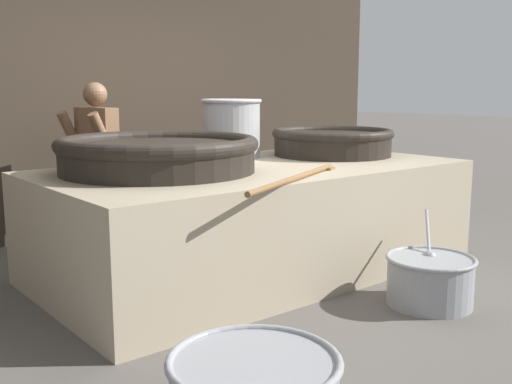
{
  "coord_description": "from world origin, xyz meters",
  "views": [
    {
      "loc": [
        -3.15,
        -3.85,
        1.52
      ],
      "look_at": [
        0.0,
        0.0,
        0.67
      ],
      "focal_mm": 42.0,
      "sensor_mm": 36.0,
      "label": 1
    }
  ],
  "objects_px": {
    "giant_wok_far": "(332,141)",
    "stock_pot": "(232,127)",
    "cook": "(97,161)",
    "prep_bowl_vegetables": "(430,278)",
    "giant_wok_near": "(158,153)"
  },
  "relations": [
    {
      "from": "cook",
      "to": "stock_pot",
      "type": "bearing_deg",
      "value": 129.64
    },
    {
      "from": "giant_wok_near",
      "to": "cook",
      "type": "height_order",
      "value": "cook"
    },
    {
      "from": "cook",
      "to": "prep_bowl_vegetables",
      "type": "distance_m",
      "value": 3.19
    },
    {
      "from": "prep_bowl_vegetables",
      "to": "giant_wok_far",
      "type": "bearing_deg",
      "value": 67.4
    },
    {
      "from": "giant_wok_near",
      "to": "giant_wok_far",
      "type": "height_order",
      "value": "giant_wok_near"
    },
    {
      "from": "giant_wok_near",
      "to": "giant_wok_far",
      "type": "xyz_separation_m",
      "value": [
        1.91,
        -0.03,
        -0.01
      ]
    },
    {
      "from": "stock_pot",
      "to": "prep_bowl_vegetables",
      "type": "distance_m",
      "value": 2.33
    },
    {
      "from": "giant_wok_far",
      "to": "giant_wok_near",
      "type": "bearing_deg",
      "value": 179.03
    },
    {
      "from": "giant_wok_far",
      "to": "stock_pot",
      "type": "relative_size",
      "value": 2.06
    },
    {
      "from": "giant_wok_far",
      "to": "cook",
      "type": "height_order",
      "value": "cook"
    },
    {
      "from": "prep_bowl_vegetables",
      "to": "giant_wok_near",
      "type": "bearing_deg",
      "value": 126.67
    },
    {
      "from": "giant_wok_near",
      "to": "giant_wok_far",
      "type": "bearing_deg",
      "value": -0.97
    },
    {
      "from": "giant_wok_near",
      "to": "prep_bowl_vegetables",
      "type": "height_order",
      "value": "giant_wok_near"
    },
    {
      "from": "giant_wok_near",
      "to": "prep_bowl_vegetables",
      "type": "distance_m",
      "value": 2.23
    },
    {
      "from": "prep_bowl_vegetables",
      "to": "stock_pot",
      "type": "bearing_deg",
      "value": 95.01
    }
  ]
}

